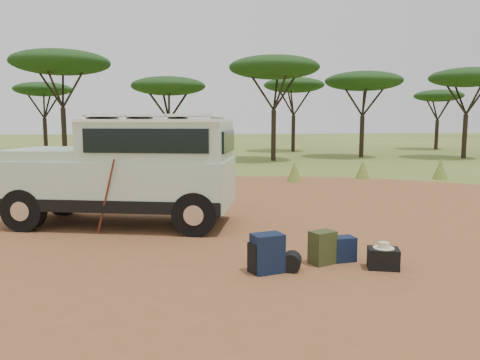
{
  "coord_description": "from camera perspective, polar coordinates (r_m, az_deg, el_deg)",
  "views": [
    {
      "loc": [
        -1.21,
        -8.98,
        2.37
      ],
      "look_at": [
        0.07,
        1.56,
        1.0
      ],
      "focal_mm": 35.0,
      "sensor_mm": 36.0,
      "label": 1
    }
  ],
  "objects": [
    {
      "name": "backpack_navy",
      "position": [
        7.37,
        3.35,
        -8.91
      ],
      "size": [
        0.55,
        0.45,
        0.62
      ],
      "primitive_type": "cube",
      "rotation": [
        0.0,
        0.0,
        0.28
      ],
      "color": "#111E38",
      "rests_on": "ground"
    },
    {
      "name": "backpack_olive",
      "position": [
        7.9,
        10.02,
        -8.13
      ],
      "size": [
        0.48,
        0.43,
        0.55
      ],
      "primitive_type": "cube",
      "rotation": [
        0.0,
        0.0,
        0.43
      ],
      "color": "#373C1B",
      "rests_on": "ground"
    },
    {
      "name": "safari_hat",
      "position": [
        7.85,
        17.12,
        -7.71
      ],
      "size": [
        0.33,
        0.33,
        0.1
      ],
      "color": "beige",
      "rests_on": "hard_case"
    },
    {
      "name": "dirt_clearing",
      "position": [
        9.37,
        0.72,
        -7.28
      ],
      "size": [
        23.0,
        23.0,
        0.01
      ],
      "primitive_type": "cylinder",
      "color": "brown",
      "rests_on": "ground"
    },
    {
      "name": "safari_vehicle",
      "position": [
        10.8,
        -13.38,
        0.94
      ],
      "size": [
        5.42,
        3.13,
        2.49
      ],
      "rotation": [
        0.0,
        0.0,
        -0.23
      ],
      "color": "#B4CEAF",
      "rests_on": "ground"
    },
    {
      "name": "acacia_treeline",
      "position": [
        28.97,
        -3.07,
        12.3
      ],
      "size": [
        46.7,
        13.2,
        6.26
      ],
      "color": "black",
      "rests_on": "ground"
    },
    {
      "name": "hard_case",
      "position": [
        7.9,
        17.06,
        -9.15
      ],
      "size": [
        0.56,
        0.46,
        0.34
      ],
      "primitive_type": "cube",
      "rotation": [
        0.0,
        0.0,
        -0.29
      ],
      "color": "black",
      "rests_on": "ground"
    },
    {
      "name": "backpack_black",
      "position": [
        7.39,
        2.57,
        -9.42
      ],
      "size": [
        0.42,
        0.38,
        0.48
      ],
      "primitive_type": "cube",
      "rotation": [
        0.0,
        0.0,
        0.41
      ],
      "color": "black",
      "rests_on": "ground"
    },
    {
      "name": "walking_staff",
      "position": [
        9.95,
        -16.03,
        -2.04
      ],
      "size": [
        0.48,
        0.34,
        1.59
      ],
      "primitive_type": "cylinder",
      "rotation": [
        0.31,
        0.0,
        0.98
      ],
      "color": "maroon",
      "rests_on": "ground"
    },
    {
      "name": "ground",
      "position": [
        9.37,
        0.72,
        -7.31
      ],
      "size": [
        140.0,
        140.0,
        0.0
      ],
      "primitive_type": "plane",
      "color": "#546A25",
      "rests_on": "ground"
    },
    {
      "name": "duffel_navy",
      "position": [
        8.14,
        12.46,
        -8.22
      ],
      "size": [
        0.41,
        0.33,
        0.42
      ],
      "primitive_type": "cube",
      "rotation": [
        0.0,
        0.0,
        0.15
      ],
      "color": "#111E38",
      "rests_on": "ground"
    },
    {
      "name": "stuff_sack",
      "position": [
        7.51,
        6.3,
        -9.88
      ],
      "size": [
        0.38,
        0.38,
        0.3
      ],
      "primitive_type": "cylinder",
      "rotation": [
        1.57,
        0.0,
        -0.33
      ],
      "color": "black",
      "rests_on": "ground"
    },
    {
      "name": "grass_fringe",
      "position": [
        17.81,
        -2.61,
        1.01
      ],
      "size": [
        36.6,
        1.6,
        0.9
      ],
      "color": "#546A25",
      "rests_on": "ground"
    }
  ]
}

